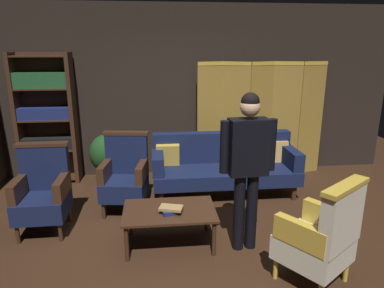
{
  "coord_description": "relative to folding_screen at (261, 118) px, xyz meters",
  "views": [
    {
      "loc": [
        -0.45,
        -3.37,
        2.13
      ],
      "look_at": [
        0.0,
        0.8,
        0.95
      ],
      "focal_mm": 32.49,
      "sensor_mm": 36.0,
      "label": 1
    }
  ],
  "objects": [
    {
      "name": "ground_plane",
      "position": [
        -1.3,
        -2.17,
        -0.99
      ],
      "size": [
        10.0,
        10.0,
        0.0
      ],
      "primitive_type": "plane",
      "color": "#331E11"
    },
    {
      "name": "back_wall",
      "position": [
        -1.3,
        0.28,
        0.41
      ],
      "size": [
        7.2,
        0.1,
        2.8
      ],
      "primitive_type": "cube",
      "color": "black",
      "rests_on": "ground_plane"
    },
    {
      "name": "folding_screen",
      "position": [
        0.0,
        0.0,
        0.0
      ],
      "size": [
        2.17,
        0.25,
        1.9
      ],
      "color": "olive",
      "rests_on": "ground_plane"
    },
    {
      "name": "bookshelf",
      "position": [
        -3.45,
        0.02,
        0.1
      ],
      "size": [
        0.9,
        0.32,
        2.05
      ],
      "color": "#382114",
      "rests_on": "ground_plane"
    },
    {
      "name": "velvet_couch",
      "position": [
        -0.75,
        -0.72,
        -0.53
      ],
      "size": [
        2.12,
        0.78,
        0.88
      ],
      "color": "#382114",
      "rests_on": "ground_plane"
    },
    {
      "name": "coffee_table",
      "position": [
        -1.63,
        -2.1,
        -0.61
      ],
      "size": [
        1.0,
        0.64,
        0.42
      ],
      "color": "#382114",
      "rests_on": "ground_plane"
    },
    {
      "name": "armchair_gilt_accent",
      "position": [
        -0.3,
        -2.91,
        -0.5
      ],
      "size": [
        0.81,
        0.8,
        1.04
      ],
      "color": "gold",
      "rests_on": "ground_plane"
    },
    {
      "name": "armchair_wing_left",
      "position": [
        -3.09,
        -1.61,
        -0.5
      ],
      "size": [
        0.6,
        0.58,
        1.04
      ],
      "color": "#382114",
      "rests_on": "ground_plane"
    },
    {
      "name": "armchair_wing_right",
      "position": [
        -2.17,
        -1.16,
        -0.5
      ],
      "size": [
        0.66,
        0.65,
        1.04
      ],
      "color": "#382114",
      "rests_on": "ground_plane"
    },
    {
      "name": "standing_figure",
      "position": [
        -0.82,
        -2.25,
        0.04
      ],
      "size": [
        0.59,
        0.25,
        1.7
      ],
      "color": "black",
      "rests_on": "ground_plane"
    },
    {
      "name": "potted_plant",
      "position": [
        -2.53,
        -0.22,
        -0.51
      ],
      "size": [
        0.52,
        0.52,
        0.81
      ],
      "color": "brown",
      "rests_on": "ground_plane"
    },
    {
      "name": "book_navy_cloth",
      "position": [
        -1.61,
        -2.17,
        -0.54
      ],
      "size": [
        0.23,
        0.19,
        0.04
      ],
      "primitive_type": "cube",
      "rotation": [
        0.0,
        0.0,
        0.23
      ],
      "color": "navy",
      "rests_on": "coffee_table"
    },
    {
      "name": "book_tan_leather",
      "position": [
        -1.61,
        -2.17,
        -0.51
      ],
      "size": [
        0.27,
        0.21,
        0.03
      ],
      "primitive_type": "cube",
      "rotation": [
        0.0,
        0.0,
        -0.29
      ],
      "color": "#9E7A47",
      "rests_on": "book_navy_cloth"
    }
  ]
}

